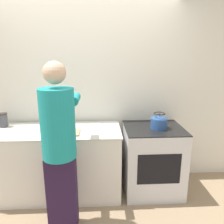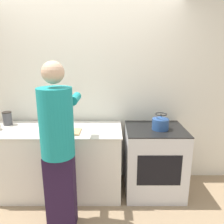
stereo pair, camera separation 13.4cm
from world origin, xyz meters
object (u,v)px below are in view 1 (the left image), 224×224
(oven, at_px, (152,159))
(person, at_px, (59,144))
(cutting_board, at_px, (65,133))
(knife, at_px, (64,131))
(kettle, at_px, (159,122))
(canister_jar, at_px, (3,120))

(oven, distance_m, person, 1.35)
(cutting_board, bearing_deg, knife, 109.80)
(kettle, height_order, canister_jar, kettle)
(cutting_board, height_order, knife, knife)
(knife, bearing_deg, cutting_board, -47.32)
(kettle, distance_m, canister_jar, 2.02)
(cutting_board, bearing_deg, canister_jar, 160.32)
(kettle, bearing_deg, cutting_board, -175.53)
(canister_jar, bearing_deg, oven, -4.87)
(cutting_board, height_order, canister_jar, canister_jar)
(canister_jar, bearing_deg, knife, -17.76)
(person, xyz_separation_m, kettle, (1.15, 0.56, 0.03))
(cutting_board, xyz_separation_m, knife, (-0.01, 0.04, 0.01))
(cutting_board, bearing_deg, oven, 6.75)
(oven, distance_m, knife, 1.23)
(knife, xyz_separation_m, canister_jar, (-0.83, 0.26, 0.07))
(knife, height_order, kettle, kettle)
(person, height_order, cutting_board, person)
(canister_jar, bearing_deg, cutting_board, -19.68)
(oven, height_order, canister_jar, canister_jar)
(cutting_board, bearing_deg, kettle, 4.47)
(person, bearing_deg, canister_jar, 138.16)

